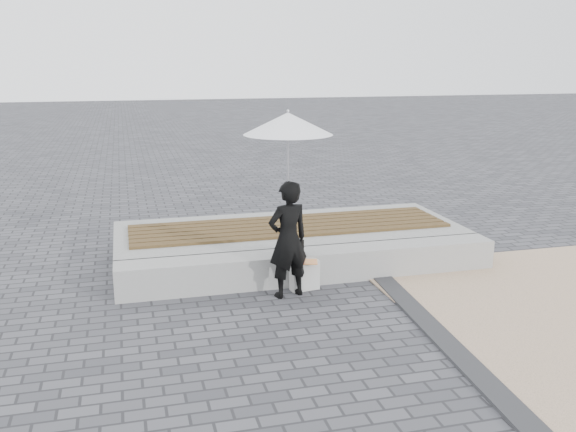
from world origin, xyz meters
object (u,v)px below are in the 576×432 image
object	(u,v)px
woman	(288,240)
parasol	(288,124)
seating_ledge	(313,265)
canvas_tote	(305,275)
handbag	(292,248)

from	to	relation	value
woman	parasol	xyz separation A→B (m)	(0.00, 0.00, 1.37)
seating_ledge	canvas_tote	size ratio (longest dim) A/B	13.33
seating_ledge	parasol	xyz separation A→B (m)	(-0.46, -0.46, 1.88)
parasol	handbag	distance (m)	1.61
woman	canvas_tote	xyz separation A→B (m)	(0.25, 0.15, -0.52)
canvas_tote	parasol	bearing A→B (deg)	-158.10
handbag	canvas_tote	xyz separation A→B (m)	(0.13, -0.14, -0.32)
woman	parasol	bearing A→B (deg)	180.00
handbag	parasol	bearing A→B (deg)	-126.32
woman	handbag	bearing A→B (deg)	-127.65
seating_ledge	canvas_tote	bearing A→B (deg)	-123.71
seating_ledge	parasol	size ratio (longest dim) A/B	3.80
seating_ledge	woman	xyz separation A→B (m)	(-0.46, -0.46, 0.51)
seating_ledge	woman	distance (m)	0.83
canvas_tote	woman	bearing A→B (deg)	-158.10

